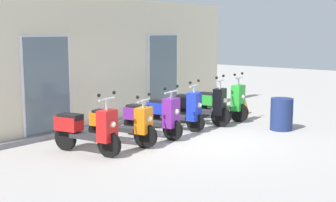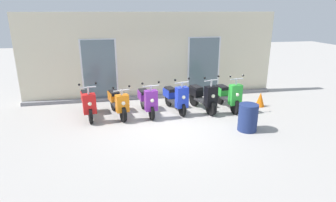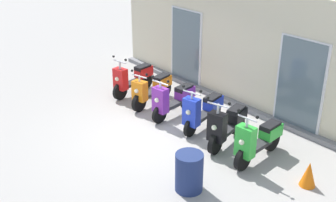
{
  "view_description": "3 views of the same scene",
  "coord_description": "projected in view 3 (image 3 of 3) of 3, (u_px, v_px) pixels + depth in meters",
  "views": [
    {
      "loc": [
        -8.17,
        -5.87,
        2.39
      ],
      "look_at": [
        -0.14,
        0.8,
        0.82
      ],
      "focal_mm": 49.8,
      "sensor_mm": 36.0,
      "label": 1
    },
    {
      "loc": [
        -1.49,
        -7.72,
        3.27
      ],
      "look_at": [
        0.11,
        0.44,
        0.58
      ],
      "focal_mm": 30.18,
      "sensor_mm": 36.0,
      "label": 2
    },
    {
      "loc": [
        7.15,
        -5.6,
        4.97
      ],
      "look_at": [
        -0.24,
        0.59,
        0.62
      ],
      "focal_mm": 45.89,
      "sensor_mm": 36.0,
      "label": 3
    }
  ],
  "objects": [
    {
      "name": "ground_plane",
      "position": [
        156.0,
        134.0,
        10.32
      ],
      "size": [
        40.0,
        40.0,
        0.0
      ],
      "primitive_type": "plane",
      "color": "#A8A39E"
    },
    {
      "name": "scooter_purple",
      "position": [
        173.0,
        99.0,
        11.0
      ],
      "size": [
        0.6,
        1.55,
        1.21
      ],
      "color": "black",
      "rests_on": "ground_plane"
    },
    {
      "name": "scooter_red",
      "position": [
        133.0,
        78.0,
        12.34
      ],
      "size": [
        0.63,
        1.58,
        1.25
      ],
      "color": "black",
      "rests_on": "ground_plane"
    },
    {
      "name": "traffic_cone",
      "position": [
        309.0,
        174.0,
        8.3
      ],
      "size": [
        0.32,
        0.32,
        0.52
      ],
      "primitive_type": "cone",
      "color": "orange",
      "rests_on": "ground_plane"
    },
    {
      "name": "scooter_green",
      "position": [
        258.0,
        140.0,
        9.05
      ],
      "size": [
        0.52,
        1.61,
        1.31
      ],
      "color": "black",
      "rests_on": "ground_plane"
    },
    {
      "name": "scooter_blue",
      "position": [
        202.0,
        110.0,
        10.39
      ],
      "size": [
        0.68,
        1.53,
        1.24
      ],
      "color": "black",
      "rests_on": "ground_plane"
    },
    {
      "name": "scooter_orange",
      "position": [
        152.0,
        89.0,
        11.7
      ],
      "size": [
        0.72,
        1.61,
        1.12
      ],
      "color": "black",
      "rests_on": "ground_plane"
    },
    {
      "name": "scooter_black",
      "position": [
        227.0,
        125.0,
        9.68
      ],
      "size": [
        0.73,
        1.55,
        1.3
      ],
      "color": "black",
      "rests_on": "ground_plane"
    },
    {
      "name": "trash_bin",
      "position": [
        189.0,
        172.0,
        8.14
      ],
      "size": [
        0.54,
        0.54,
        0.78
      ],
      "primitive_type": "cylinder",
      "color": "navy",
      "rests_on": "ground_plane"
    },
    {
      "name": "storefront_facade",
      "position": [
        241.0,
        49.0,
        11.38
      ],
      "size": [
        9.6,
        0.5,
        3.21
      ],
      "color": "beige",
      "rests_on": "ground_plane"
    }
  ]
}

